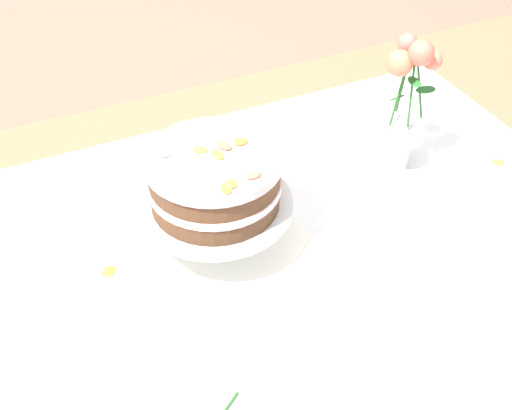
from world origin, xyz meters
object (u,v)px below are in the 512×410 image
at_px(layer_cake, 215,179).
at_px(flower_vase, 403,109).
at_px(dining_table, 283,295).
at_px(cake_stand, 216,209).

xyz_separation_m(layer_cake, flower_vase, (0.46, 0.07, -0.01)).
distance_m(dining_table, cake_stand, 0.23).
relative_size(dining_table, flower_vase, 4.47).
bearing_deg(dining_table, cake_stand, 129.94).
bearing_deg(flower_vase, dining_table, -154.04).
xyz_separation_m(cake_stand, flower_vase, (0.46, 0.07, 0.06)).
relative_size(cake_stand, layer_cake, 1.17).
bearing_deg(cake_stand, flower_vase, 8.37).
height_order(cake_stand, flower_vase, flower_vase).
xyz_separation_m(dining_table, layer_cake, (-0.09, 0.11, 0.25)).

